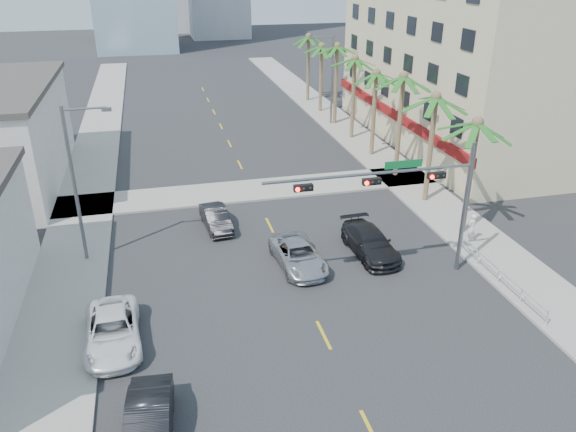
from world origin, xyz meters
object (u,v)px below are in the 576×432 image
(car_lane_left, at_px, (216,218))
(pedestrian, at_px, (472,228))
(car_lane_center, at_px, (298,255))
(car_lane_right, at_px, (370,243))
(traffic_signal_mast, at_px, (412,191))
(car_parked_mid, at_px, (149,424))
(car_parked_far, at_px, (113,331))

(car_lane_left, xyz_separation_m, pedestrian, (14.75, -5.83, 0.38))
(car_lane_left, distance_m, car_lane_center, 7.16)
(car_lane_center, xyz_separation_m, car_lane_right, (4.43, 0.39, 0.06))
(traffic_signal_mast, height_order, car_parked_mid, traffic_signal_mast)
(traffic_signal_mast, bearing_deg, car_lane_left, 137.30)
(traffic_signal_mast, xyz_separation_m, car_lane_left, (-9.20, 8.49, -4.38))
(car_parked_mid, height_order, car_lane_left, car_parked_mid)
(car_lane_left, bearing_deg, pedestrian, -27.47)
(traffic_signal_mast, height_order, car_lane_center, traffic_signal_mast)
(car_lane_left, height_order, car_lane_right, car_lane_right)
(car_parked_mid, distance_m, car_lane_center, 13.72)
(traffic_signal_mast, bearing_deg, car_lane_center, 155.00)
(car_parked_far, relative_size, car_lane_center, 1.04)
(traffic_signal_mast, xyz_separation_m, car_parked_far, (-15.18, -2.33, -4.34))
(car_lane_right, bearing_deg, car_lane_left, 142.88)
(car_lane_center, height_order, pedestrian, pedestrian)
(traffic_signal_mast, relative_size, car_parked_mid, 2.43)
(car_lane_left, distance_m, pedestrian, 15.86)
(car_lane_left, distance_m, car_lane_right, 10.04)
(car_parked_far, relative_size, pedestrian, 2.87)
(car_parked_far, bearing_deg, car_lane_left, 58.64)
(car_lane_center, distance_m, car_lane_right, 4.45)
(traffic_signal_mast, xyz_separation_m, car_parked_mid, (-13.71, -8.38, -4.31))
(traffic_signal_mast, bearing_deg, car_lane_right, 107.11)
(car_parked_far, bearing_deg, pedestrian, 11.11)
(car_parked_far, distance_m, car_lane_right, 15.22)
(car_parked_far, xyz_separation_m, car_lane_left, (5.98, 10.83, -0.04))
(traffic_signal_mast, xyz_separation_m, car_lane_right, (-0.88, 2.87, -4.31))
(car_parked_far, distance_m, car_lane_center, 10.98)
(car_lane_left, relative_size, pedestrian, 2.27)
(pedestrian, bearing_deg, traffic_signal_mast, 1.17)
(car_parked_mid, distance_m, pedestrian, 22.20)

